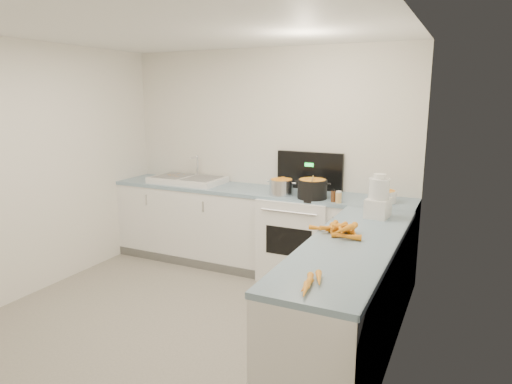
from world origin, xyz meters
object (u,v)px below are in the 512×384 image
at_px(black_pot, 312,190).
at_px(spice_jar, 339,198).
at_px(extract_bottle, 333,197).
at_px(steel_pot, 281,188).
at_px(mixing_bowl, 383,196).
at_px(stove, 300,235).
at_px(food_processor, 378,199).
at_px(sink, 188,180).

relative_size(black_pot, spice_jar, 2.94).
xyz_separation_m(black_pot, extract_bottle, (0.24, -0.07, -0.03)).
relative_size(steel_pot, mixing_bowl, 1.01).
bearing_deg(steel_pot, extract_bottle, -8.28).
relative_size(extract_bottle, spice_jar, 1.07).
distance_m(stove, food_processor, 1.28).
xyz_separation_m(black_pot, spice_jar, (0.30, -0.08, -0.04)).
height_order(stove, black_pot, stove).
relative_size(black_pot, mixing_bowl, 1.19).
relative_size(black_pot, food_processor, 0.79).
bearing_deg(spice_jar, mixing_bowl, 29.89).
bearing_deg(black_pot, stove, 140.18).
xyz_separation_m(steel_pot, extract_bottle, (0.59, -0.09, -0.02)).
xyz_separation_m(stove, sink, (-1.45, 0.02, 0.50)).
relative_size(sink, spice_jar, 8.39).
xyz_separation_m(black_pot, food_processor, (0.75, -0.46, 0.08)).
bearing_deg(black_pot, extract_bottle, -15.88).
height_order(stove, food_processor, stove).
bearing_deg(spice_jar, extract_bottle, 168.64).
bearing_deg(black_pot, food_processor, -31.59).
xyz_separation_m(sink, mixing_bowl, (2.32, -0.02, 0.02)).
distance_m(black_pot, spice_jar, 0.31).
relative_size(mixing_bowl, spice_jar, 2.48).
xyz_separation_m(stove, steel_pot, (-0.17, -0.13, 0.54)).
bearing_deg(spice_jar, steel_pot, 171.44).
distance_m(stove, steel_pot, 0.58).
distance_m(mixing_bowl, spice_jar, 0.45).
bearing_deg(mixing_bowl, food_processor, -84.12).
height_order(steel_pot, extract_bottle, steel_pot).
bearing_deg(food_processor, black_pot, 148.41).
distance_m(stove, spice_jar, 0.74).
bearing_deg(sink, mixing_bowl, -0.58).
bearing_deg(spice_jar, food_processor, -40.19).
relative_size(sink, extract_bottle, 7.81).
relative_size(stove, black_pot, 4.52).
height_order(black_pot, extract_bottle, black_pot).
distance_m(steel_pot, extract_bottle, 0.60).
relative_size(mixing_bowl, food_processor, 0.67).
distance_m(black_pot, food_processor, 0.88).
bearing_deg(extract_bottle, spice_jar, -11.36).
height_order(mixing_bowl, extract_bottle, mixing_bowl).
bearing_deg(extract_bottle, sink, 172.84).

